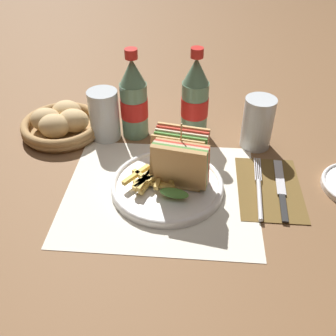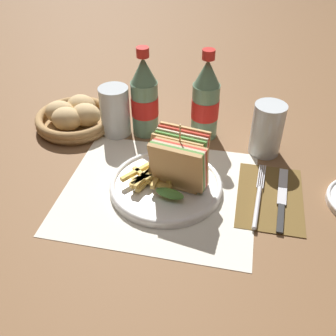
{
  "view_description": "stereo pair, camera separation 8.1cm",
  "coord_description": "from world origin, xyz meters",
  "views": [
    {
      "loc": [
        0.03,
        -0.63,
        0.54
      ],
      "look_at": [
        -0.02,
        0.0,
        0.04
      ],
      "focal_mm": 42.0,
      "sensor_mm": 36.0,
      "label": 1
    },
    {
      "loc": [
        0.11,
        -0.62,
        0.54
      ],
      "look_at": [
        -0.02,
        0.0,
        0.04
      ],
      "focal_mm": 42.0,
      "sensor_mm": 36.0,
      "label": 2
    }
  ],
  "objects": [
    {
      "name": "club_sandwich",
      "position": [
        0.01,
        -0.01,
        0.07
      ],
      "size": [
        0.12,
        0.12,
        0.14
      ],
      "color": "tan",
      "rests_on": "plate_main"
    },
    {
      "name": "ground_plane",
      "position": [
        0.0,
        0.0,
        0.0
      ],
      "size": [
        4.0,
        4.0,
        0.0
      ],
      "primitive_type": "plane",
      "color": "brown"
    },
    {
      "name": "plate_main",
      "position": [
        -0.02,
        -0.02,
        0.01
      ],
      "size": [
        0.23,
        0.23,
        0.02
      ],
      "color": "white",
      "rests_on": "ground_plane"
    },
    {
      "name": "placemat",
      "position": [
        -0.03,
        -0.03,
        0.0
      ],
      "size": [
        0.39,
        0.34,
        0.0
      ],
      "color": "silver",
      "rests_on": "ground_plane"
    },
    {
      "name": "fries_pile",
      "position": [
        -0.05,
        -0.03,
        0.03
      ],
      "size": [
        0.11,
        0.08,
        0.02
      ],
      "color": "#E0B756",
      "rests_on": "plate_main"
    },
    {
      "name": "napkin",
      "position": [
        0.19,
        -0.0,
        0.0
      ],
      "size": [
        0.13,
        0.2,
        0.0
      ],
      "color": "brown",
      "rests_on": "ground_plane"
    },
    {
      "name": "fork",
      "position": [
        0.17,
        -0.02,
        0.01
      ],
      "size": [
        0.02,
        0.2,
        0.01
      ],
      "rotation": [
        0.0,
        0.0,
        -0.06
      ],
      "color": "silver",
      "rests_on": "napkin"
    },
    {
      "name": "knife",
      "position": [
        0.22,
        -0.01,
        0.01
      ],
      "size": [
        0.03,
        0.19,
        0.0
      ],
      "rotation": [
        0.0,
        0.0,
        -0.06
      ],
      "color": "black",
      "rests_on": "napkin"
    },
    {
      "name": "glass_near",
      "position": [
        0.18,
        0.16,
        0.05
      ],
      "size": [
        0.07,
        0.07,
        0.12
      ],
      "color": "silver",
      "rests_on": "ground_plane"
    },
    {
      "name": "bread_basket",
      "position": [
        -0.3,
        0.18,
        0.03
      ],
      "size": [
        0.2,
        0.2,
        0.07
      ],
      "color": "#AD8451",
      "rests_on": "ground_plane"
    },
    {
      "name": "glass_far",
      "position": [
        -0.18,
        0.17,
        0.05
      ],
      "size": [
        0.07,
        0.07,
        0.12
      ],
      "color": "silver",
      "rests_on": "ground_plane"
    },
    {
      "name": "coke_bottle_near",
      "position": [
        -0.11,
        0.19,
        0.09
      ],
      "size": [
        0.07,
        0.07,
        0.22
      ],
      "color": "slate",
      "rests_on": "ground_plane"
    },
    {
      "name": "coke_bottle_far",
      "position": [
        0.03,
        0.2,
        0.09
      ],
      "size": [
        0.07,
        0.07,
        0.22
      ],
      "color": "slate",
      "rests_on": "ground_plane"
    }
  ]
}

